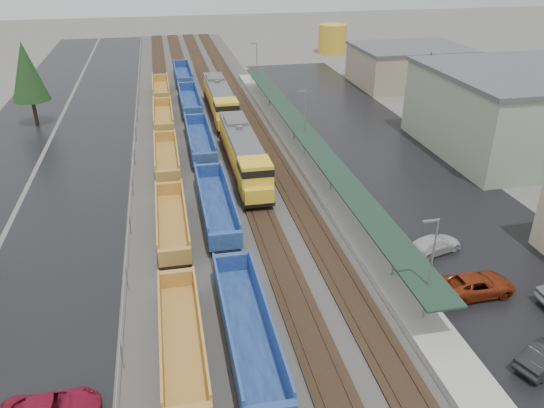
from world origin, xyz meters
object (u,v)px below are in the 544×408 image
Objects in this scene: storage_tank at (332,39)px; parked_car_east_b at (476,285)px; locomotive_trail at (220,101)px; well_string_blue at (216,205)px; parked_car_east_c at (434,245)px; locomotive_lead at (244,154)px; well_string_yellow at (172,223)px.

parked_car_east_b is (-16.85, -87.06, -2.27)m from storage_tank.
parked_car_east_b is at bearing -100.95° from storage_tank.
well_string_blue is (-4.00, -29.92, -1.19)m from locomotive_trail.
parked_car_east_c is at bearing 0.97° from parked_car_east_b.
storage_tank is at bearing 64.83° from well_string_blue.
locomotive_lead is at bearing 26.12° from parked_car_east_b.
storage_tank is (37.63, 73.96, 1.91)m from well_string_yellow.
parked_car_east_b is (16.78, -15.48, -0.43)m from well_string_blue.
well_string_blue reaches higher than parked_car_east_b.
locomotive_lead is at bearing -90.00° from locomotive_trail.
locomotive_lead reaches higher than well_string_blue.
locomotive_lead is 4.09× the size of parked_car_east_c.
well_string_yellow is at bearing -125.29° from locomotive_lead.
storage_tank reaches higher than locomotive_trail.
locomotive_trail is at bearing 76.09° from well_string_yellow.
locomotive_lead reaches higher than well_string_yellow.
locomotive_trail is 0.17× the size of well_string_blue.
well_string_yellow is at bearing -149.20° from well_string_blue.
locomotive_lead is at bearing 65.84° from well_string_blue.
well_string_yellow is 18.71× the size of parked_car_east_b.
locomotive_lead is at bearing -115.31° from storage_tank.
well_string_blue is 79.10m from storage_tank.
locomotive_lead is 21.00m from locomotive_trail.
storage_tank reaches higher than well_string_yellow.
locomotive_lead is at bearing 17.66° from parked_car_east_c.
well_string_yellow is 4.66m from well_string_blue.
locomotive_lead reaches higher than parked_car_east_c.
locomotive_trail is at bearing 1.23° from parked_car_east_c.
well_string_yellow is 83.00m from storage_tank.
well_string_yellow is at bearing -116.97° from storage_tank.
well_string_blue is at bearing 45.78° from parked_car_east_b.
locomotive_trail is 3.56× the size of parked_car_east_b.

